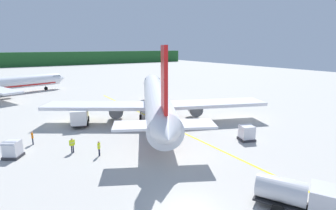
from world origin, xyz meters
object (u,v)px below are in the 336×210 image
object	(u,v)px
crew_marshaller	(32,137)
crew_loader_left	(72,144)
airliner_foreground	(156,99)
service_truck_baggage	(297,195)
cargo_container_mid	(12,149)
crew_loader_right	(99,147)
service_truck_fuel	(80,115)
cargo_container_near	(247,133)
cargo_container_far	(169,136)

from	to	relation	value
crew_marshaller	crew_loader_left	xyz separation A→B (m)	(3.52, -5.25, 0.03)
airliner_foreground	service_truck_baggage	world-z (taller)	airliner_foreground
cargo_container_mid	crew_marshaller	xyz separation A→B (m)	(2.24, 3.21, 0.07)
cargo_container_mid	crew_marshaller	world-z (taller)	cargo_container_mid
crew_loader_left	crew_loader_right	distance (m)	3.36
service_truck_baggage	crew_loader_left	size ratio (longest dim) A/B	3.29
service_truck_fuel	service_truck_baggage	xyz separation A→B (m)	(7.61, -30.54, -0.12)
cargo_container_near	cargo_container_far	distance (m)	9.91
cargo_container_near	service_truck_baggage	bearing A→B (deg)	-125.10
service_truck_fuel	cargo_container_mid	size ratio (longest dim) A/B	2.56
service_truck_baggage	crew_loader_right	xyz separation A→B (m)	(-8.85, 17.47, -0.38)
crew_marshaller	crew_loader_right	distance (m)	9.65
service_truck_baggage	cargo_container_mid	size ratio (longest dim) A/B	2.43
cargo_container_near	crew_loader_left	xyz separation A→B (m)	(-19.81, 7.60, 0.06)
service_truck_fuel	service_truck_baggage	size ratio (longest dim) A/B	1.05
cargo_container_far	crew_loader_right	world-z (taller)	cargo_container_far
service_truck_fuel	crew_marshaller	bearing A→B (deg)	-142.75
crew_marshaller	cargo_container_mid	bearing A→B (deg)	-124.94
service_truck_fuel	crew_marshaller	size ratio (longest dim) A/B	3.54
crew_marshaller	crew_loader_left	size ratio (longest dim) A/B	0.98
service_truck_fuel	crew_loader_left	bearing A→B (deg)	-108.40
service_truck_baggage	crew_marshaller	size ratio (longest dim) A/B	3.37
service_truck_baggage	airliner_foreground	bearing A→B (deg)	82.05
cargo_container_far	crew_marshaller	xyz separation A→B (m)	(-14.41, 8.53, 0.09)
service_truck_baggage	crew_loader_right	bearing A→B (deg)	116.87
airliner_foreground	crew_loader_left	bearing A→B (deg)	-154.77
cargo_container_near	cargo_container_mid	distance (m)	27.33
cargo_container_near	crew_marshaller	world-z (taller)	cargo_container_near
cargo_container_mid	service_truck_baggage	bearing A→B (deg)	-52.43
service_truck_baggage	cargo_container_mid	distance (m)	27.73
cargo_container_far	crew_loader_right	bearing A→B (deg)	174.57
service_truck_fuel	crew_loader_right	xyz separation A→B (m)	(-1.24, -13.07, -0.50)
crew_marshaller	crew_loader_right	size ratio (longest dim) A/B	0.99
crew_loader_left	airliner_foreground	bearing A→B (deg)	25.23
airliner_foreground	crew_loader_right	distance (m)	15.96
airliner_foreground	cargo_container_mid	xyz separation A→B (m)	(-20.67, -4.99, -2.46)
airliner_foreground	cargo_container_far	size ratio (longest dim) A/B	16.99
crew_loader_left	crew_marshaller	bearing A→B (deg)	123.86
service_truck_baggage	cargo_container_mid	xyz separation A→B (m)	(-16.90, 21.97, -0.46)
airliner_foreground	crew_loader_right	size ratio (longest dim) A/B	22.62
airliner_foreground	cargo_container_mid	world-z (taller)	airliner_foreground
cargo_container_near	cargo_container_far	xyz separation A→B (m)	(-8.92, 4.32, -0.06)
cargo_container_near	crew_loader_right	distance (m)	18.26
service_truck_baggage	cargo_container_far	distance (m)	16.66
cargo_container_far	cargo_container_near	bearing A→B (deg)	-25.83
service_truck_baggage	crew_loader_right	distance (m)	19.59
service_truck_fuel	cargo_container_far	size ratio (longest dim) A/B	2.63
cargo_container_far	service_truck_baggage	bearing A→B (deg)	-89.13
service_truck_fuel	cargo_container_near	xyz separation A→B (m)	(16.28, -18.21, -0.54)
airliner_foreground	crew_marshaller	bearing A→B (deg)	-174.50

